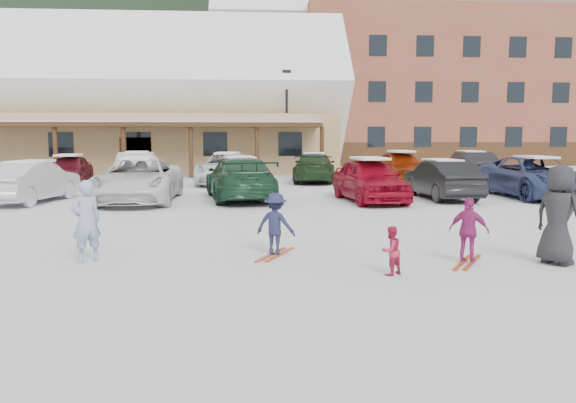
{
  "coord_description": "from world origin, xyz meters",
  "views": [
    {
      "loc": [
        -0.5,
        -10.19,
        2.33
      ],
      "look_at": [
        0.3,
        1.0,
        1.0
      ],
      "focal_mm": 35.0,
      "sensor_mm": 36.0,
      "label": 1
    }
  ],
  "objects": [
    {
      "name": "ground",
      "position": [
        0.0,
        0.0,
        0.0
      ],
      "size": [
        160.0,
        160.0,
        0.0
      ],
      "primitive_type": "plane",
      "color": "silver",
      "rests_on": "ground"
    },
    {
      "name": "forested_hillside",
      "position": [
        0.0,
        85.0,
        19.0
      ],
      "size": [
        300.0,
        70.0,
        38.0
      ],
      "primitive_type": "cube",
      "color": "black",
      "rests_on": "ground"
    },
    {
      "name": "day_lodge",
      "position": [
        -9.0,
        27.96,
        3.94
      ],
      "size": [
        29.12,
        12.5,
        10.38
      ],
      "color": "tan",
      "rests_on": "ground"
    },
    {
      "name": "alpine_hotel",
      "position": [
        14.27,
        38.0,
        8.63
      ],
      "size": [
        31.48,
        14.01,
        21.48
      ],
      "color": "brown",
      "rests_on": "ground"
    },
    {
      "name": "lamp_post",
      "position": [
        1.84,
        23.72,
        3.49
      ],
      "size": [
        0.5,
        0.25,
        6.18
      ],
      "color": "black",
      "rests_on": "ground"
    },
    {
      "name": "conifer_3",
      "position": [
        6.0,
        44.0,
        5.12
      ],
      "size": [
        3.96,
        3.96,
        9.18
      ],
      "color": "black",
      "rests_on": "ground"
    },
    {
      "name": "adult_skier",
      "position": [
        -3.47,
        0.22,
        0.76
      ],
      "size": [
        0.66,
        0.62,
        1.52
      ],
      "primitive_type": "imported",
      "rotation": [
        0.0,
        0.0,
        3.79
      ],
      "color": "#8FA3C5",
      "rests_on": "ground"
    },
    {
      "name": "toddler_red",
      "position": [
        1.87,
        -1.14,
        0.41
      ],
      "size": [
        0.51,
        0.48,
        0.83
      ],
      "primitive_type": "imported",
      "rotation": [
        0.0,
        0.0,
        3.71
      ],
      "color": "#B61F40",
      "rests_on": "ground"
    },
    {
      "name": "child_navy",
      "position": [
        0.02,
        0.54,
        0.61
      ],
      "size": [
        0.91,
        0.75,
        1.22
      ],
      "primitive_type": "imported",
      "rotation": [
        0.0,
        0.0,
        2.7
      ],
      "color": "#1C1F3D",
      "rests_on": "ground"
    },
    {
      "name": "skis_child_navy",
      "position": [
        0.02,
        0.54,
        0.01
      ],
      "size": [
        0.78,
        1.35,
        0.03
      ],
      "primitive_type": "cube",
      "rotation": [
        0.0,
        0.0,
        2.7
      ],
      "color": "#A23817",
      "rests_on": "ground"
    },
    {
      "name": "child_magenta",
      "position": [
        3.5,
        -0.38,
        0.61
      ],
      "size": [
        0.76,
        0.63,
        1.21
      ],
      "primitive_type": "imported",
      "rotation": [
        0.0,
        0.0,
        2.57
      ],
      "color": "#9F246B",
      "rests_on": "ground"
    },
    {
      "name": "skis_child_magenta",
      "position": [
        3.5,
        -0.38,
        0.01
      ],
      "size": [
        0.92,
        1.29,
        0.03
      ],
      "primitive_type": "cube",
      "rotation": [
        0.0,
        0.0,
        2.57
      ],
      "color": "#A23817",
      "rests_on": "ground"
    },
    {
      "name": "bystander_dark",
      "position": [
        5.08,
        -0.57,
        0.9
      ],
      "size": [
        0.93,
        1.05,
        1.8
      ],
      "primitive_type": "imported",
      "rotation": [
        0.0,
        0.0,
        2.09
      ],
      "color": "#232325",
      "rests_on": "ground"
    },
    {
      "name": "parked_car_1",
      "position": [
        -7.99,
        9.76,
        0.72
      ],
      "size": [
        2.23,
        4.55,
        1.43
      ],
      "primitive_type": "imported",
      "rotation": [
        0.0,
        0.0,
        2.97
      ],
      "color": "silver",
      "rests_on": "ground"
    },
    {
      "name": "parked_car_2",
      "position": [
        -4.31,
        9.7,
        0.77
      ],
      "size": [
        2.61,
        5.58,
        1.55
      ],
      "primitive_type": "imported",
      "rotation": [
        0.0,
        0.0,
        0.01
      ],
      "color": "white",
      "rests_on": "ground"
    },
    {
      "name": "parked_car_3",
      "position": [
        -0.8,
        10.12,
        0.77
      ],
      "size": [
        2.9,
        5.57,
        1.54
      ],
      "primitive_type": "imported",
      "rotation": [
        0.0,
        0.0,
        3.29
      ],
      "color": "#1A402A",
      "rests_on": "ground"
    },
    {
      "name": "parked_car_4",
      "position": [
        3.77,
        9.26,
        0.77
      ],
      "size": [
        2.29,
        4.67,
        1.53
      ],
      "primitive_type": "imported",
      "rotation": [
        0.0,
        0.0,
        0.11
      ],
      "color": "maroon",
      "rests_on": "ground"
    },
    {
      "name": "parked_car_5",
      "position": [
        6.6,
        9.9,
        0.71
      ],
      "size": [
        1.75,
        4.41,
        1.43
      ],
      "primitive_type": "imported",
      "rotation": [
        0.0,
        0.0,
        3.2
      ],
      "color": "black",
      "rests_on": "ground"
    },
    {
      "name": "parked_car_6",
      "position": [
        10.21,
        10.04,
        0.76
      ],
      "size": [
        2.72,
        5.58,
        1.53
      ],
      "primitive_type": "imported",
      "rotation": [
        0.0,
        0.0,
        0.03
      ],
      "color": "navy",
      "rests_on": "ground"
    },
    {
      "name": "parked_car_8",
      "position": [
        -8.8,
        16.52,
        0.71
      ],
      "size": [
        2.03,
        4.3,
        1.42
      ],
      "primitive_type": "imported",
      "rotation": [
        0.0,
        0.0,
        0.08
      ],
      "color": "maroon",
      "rests_on": "ground"
    },
    {
      "name": "parked_car_9",
      "position": [
        -5.79,
        17.2,
        0.76
      ],
      "size": [
        2.09,
        4.78,
        1.53
      ],
      "primitive_type": "imported",
      "rotation": [
        0.0,
        0.0,
        3.24
      ],
      "color": "silver",
      "rests_on": "ground"
    },
    {
      "name": "parked_car_10",
      "position": [
        -1.49,
        16.72,
        0.74
      ],
      "size": [
        3.08,
        5.61,
        1.49
      ],
      "primitive_type": "imported",
      "rotation": [
        0.0,
        0.0,
        -0.12
      ],
      "color": "white",
      "rests_on": "ground"
    },
    {
      "name": "parked_car_11",
      "position": [
        2.8,
        17.55,
        0.72
      ],
      "size": [
        2.72,
        5.19,
        1.44
      ],
      "primitive_type": "imported",
      "rotation": [
        0.0,
        0.0,
        2.99
      ],
      "color": "#1E361C",
      "rests_on": "ground"
    },
    {
      "name": "parked_car_12",
      "position": [
        6.98,
        16.87,
        0.78
      ],
      "size": [
        1.97,
        4.62,
        1.56
      ],
      "primitive_type": "imported",
      "rotation": [
        0.0,
        0.0,
        0.03
      ],
      "color": "#8D2606",
      "rests_on": "ground"
    },
    {
      "name": "parked_car_13",
      "position": [
        10.83,
        17.72,
        0.76
      ],
      "size": [
        1.95,
        4.7,
        1.51
      ],
      "primitive_type": "imported",
      "rotation": [
        0.0,
        0.0,
        3.06
      ],
      "color": "black",
      "rests_on": "ground"
    }
  ]
}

